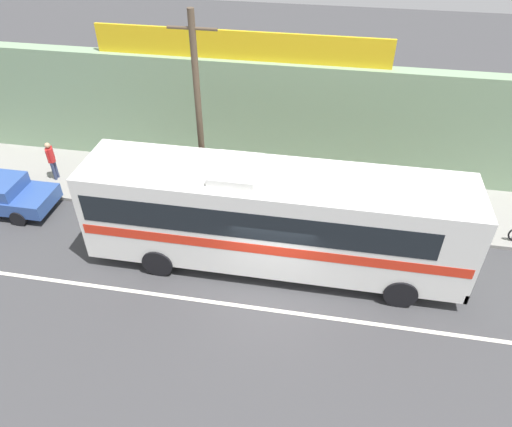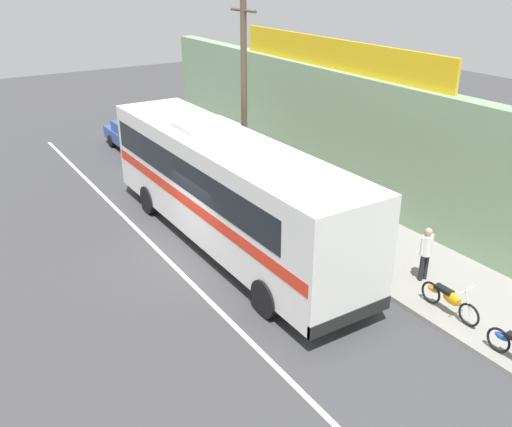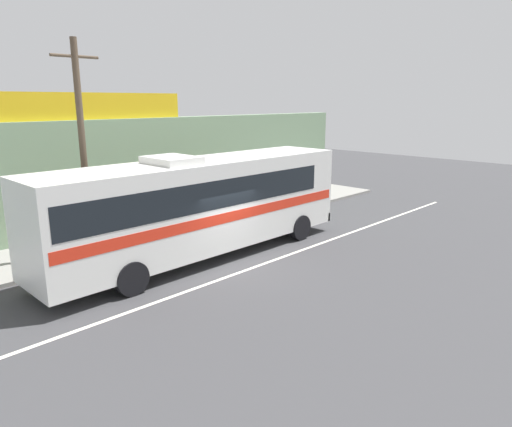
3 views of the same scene
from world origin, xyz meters
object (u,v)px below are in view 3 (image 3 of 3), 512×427
Objects in this scene: intercity_bus at (200,202)px; pedestrian_far_left at (240,194)px; utility_pole at (83,149)px; motorcycle_green at (305,196)px; motorcycle_black at (273,202)px.

intercity_bus is 7.49× the size of pedestrian_far_left.
utility_pole is 3.78× the size of motorcycle_green.
intercity_bus is 9.60m from motorcycle_green.
utility_pole is 12.58m from motorcycle_green.
intercity_bus is at bearing -40.83° from utility_pole.
motorcycle_black is 1.13× the size of pedestrian_far_left.
intercity_bus is at bearing -146.88° from pedestrian_far_left.
motorcycle_black is (6.85, 2.71, -1.50)m from intercity_bus.
motorcycle_black is at bearing 173.40° from motorcycle_green.
intercity_bus is 7.52m from motorcycle_black.
motorcycle_green is at bearing -6.60° from motorcycle_black.
motorcycle_green is 4.01m from pedestrian_far_left.
intercity_bus is 6.43m from pedestrian_far_left.
intercity_bus reaches higher than motorcycle_black.
utility_pole is (-2.94, 2.54, 1.92)m from intercity_bus.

